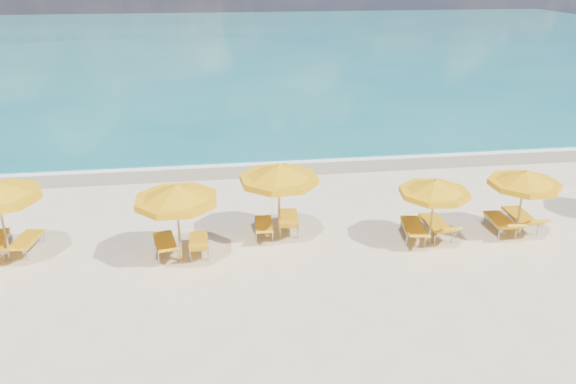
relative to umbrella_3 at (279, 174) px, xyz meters
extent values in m
plane|color=beige|center=(0.43, -0.56, -2.22)|extent=(120.00, 120.00, 0.00)
cube|color=#13696D|center=(0.43, 47.44, -2.22)|extent=(120.00, 80.00, 0.30)
cube|color=tan|center=(0.43, 6.84, -2.22)|extent=(120.00, 2.60, 0.01)
cube|color=white|center=(0.43, 7.64, -2.22)|extent=(120.00, 1.20, 0.03)
cube|color=white|center=(-5.57, 16.44, -2.22)|extent=(14.00, 0.36, 0.05)
cube|color=white|center=(8.43, 23.44, -2.22)|extent=(18.00, 0.30, 0.05)
cylinder|color=tan|center=(-8.34, -0.27, -0.97)|extent=(0.08, 0.08, 2.50)
cylinder|color=tan|center=(-3.15, -1.14, -1.00)|extent=(0.08, 0.08, 2.42)
cone|color=#F6A70C|center=(-3.15, -1.14, 0.02)|extent=(3.23, 3.23, 0.48)
cylinder|color=#F6A70C|center=(-3.15, -1.14, -0.22)|extent=(3.26, 3.26, 0.19)
sphere|color=tan|center=(-3.15, -1.14, 0.26)|extent=(0.11, 0.11, 0.11)
cylinder|color=tan|center=(0.00, 0.00, -0.97)|extent=(0.08, 0.08, 2.49)
cone|color=#F6A70C|center=(0.00, 0.00, 0.07)|extent=(3.17, 3.17, 0.50)
cylinder|color=#F6A70C|center=(0.00, 0.00, -0.17)|extent=(3.20, 3.20, 0.20)
sphere|color=tan|center=(0.00, 0.00, 0.33)|extent=(0.11, 0.11, 0.11)
cylinder|color=tan|center=(4.72, -1.13, -1.14)|extent=(0.07, 0.07, 2.15)
cone|color=#F6A70C|center=(4.72, -1.13, -0.24)|extent=(2.71, 2.71, 0.43)
cylinder|color=#F6A70C|center=(4.72, -1.13, -0.45)|extent=(2.73, 2.73, 0.17)
sphere|color=tan|center=(4.72, -1.13, -0.02)|extent=(0.10, 0.10, 0.10)
cylinder|color=tan|center=(7.80, -0.96, -1.10)|extent=(0.07, 0.07, 2.22)
cone|color=#F6A70C|center=(7.80, -0.96, -0.17)|extent=(2.93, 2.93, 0.44)
cylinder|color=#F6A70C|center=(7.80, -0.96, -0.39)|extent=(2.95, 2.95, 0.18)
sphere|color=tan|center=(7.80, -0.96, 0.06)|extent=(0.10, 0.10, 0.10)
cube|color=#F6AD0F|center=(-7.93, 0.19, -1.83)|extent=(0.80, 1.41, 0.08)
cube|color=#F6AD0F|center=(-8.09, -0.74, -1.68)|extent=(0.68, 0.68, 0.36)
cube|color=#F6AD0F|center=(-3.65, -0.53, -1.83)|extent=(0.83, 1.42, 0.08)
cube|color=#F6AD0F|center=(-3.47, -1.46, -1.67)|extent=(0.70, 0.69, 0.38)
cube|color=#F6AD0F|center=(-2.61, -0.62, -1.85)|extent=(0.59, 1.28, 0.08)
cube|color=#F6AD0F|center=(-2.59, -1.47, -1.64)|extent=(0.58, 0.50, 0.46)
cube|color=#F6AD0F|center=(-0.48, 0.32, -1.86)|extent=(0.63, 1.27, 0.08)
cube|color=#F6AD0F|center=(-0.54, -0.56, -1.72)|extent=(0.59, 0.59, 0.33)
cube|color=#F6AD0F|center=(0.38, 0.57, -1.81)|extent=(0.78, 1.47, 0.09)
cube|color=#F6AD0F|center=(0.28, -0.39, -1.60)|extent=(0.69, 0.64, 0.48)
cube|color=#F6AD0F|center=(4.35, -0.58, -1.81)|extent=(0.87, 1.49, 0.09)
cube|color=#F6AD0F|center=(4.17, -1.56, -1.68)|extent=(0.73, 0.74, 0.34)
cube|color=#F6AD0F|center=(5.15, -0.50, -1.80)|extent=(0.67, 1.44, 0.09)
cube|color=#F6AD0F|center=(5.17, -1.48, -1.61)|extent=(0.65, 0.61, 0.46)
cube|color=#F6AD0F|center=(7.40, -0.53, -1.83)|extent=(0.69, 1.38, 0.08)
cube|color=#F6AD0F|center=(7.34, -1.46, -1.65)|extent=(0.64, 0.61, 0.42)
cube|color=#F6AD0F|center=(8.22, -0.35, -1.80)|extent=(0.70, 1.46, 0.09)
cube|color=#F6AD0F|center=(8.18, -1.34, -1.60)|extent=(0.67, 0.63, 0.46)
camera|label=1|loc=(-2.04, -16.42, 6.21)|focal=35.00mm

